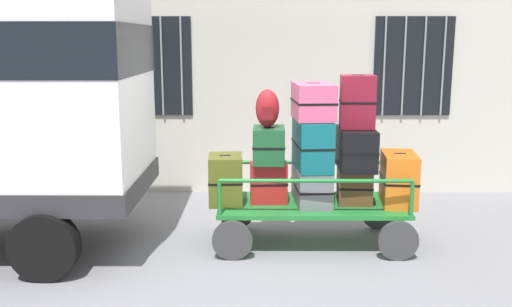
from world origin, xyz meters
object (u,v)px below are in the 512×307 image
Objects in this scene: suitcase_midright_top at (357,102)px; suitcase_center_middle at (312,144)px; suitcase_right_bottom at (399,179)px; suitcase_center_top at (313,101)px; suitcase_midright_middle at (356,148)px; backpack at (267,109)px; suitcase_midleft_bottom at (269,183)px; suitcase_midright_bottom at (354,185)px; suitcase_midleft_middle at (269,145)px; suitcase_center_bottom at (312,185)px; luggage_cart at (311,211)px; suitcase_left_bottom at (226,179)px.

suitcase_center_middle is at bearing -178.53° from suitcase_midright_top.
suitcase_right_bottom is at bearing -2.01° from suitcase_center_middle.
suitcase_midright_middle is (0.51, -0.01, -0.55)m from suitcase_center_top.
suitcase_midright_top is 1.40× the size of backpack.
suitcase_midleft_bottom is 1.02m from suitcase_midright_bottom.
suitcase_midleft_middle is 0.82× the size of suitcase_midright_top.
suitcase_center_middle is at bearing -90.00° from suitcase_center_bottom.
suitcase_midright_bottom is 0.45m from suitcase_midright_middle.
suitcase_midleft_bottom is 0.97× the size of suitcase_midleft_middle.
suitcase_center_bottom is (0.51, 0.01, -0.49)m from suitcase_midleft_middle.
suitcase_midright_bottom is at bearing 4.08° from luggage_cart.
suitcase_midright_top is (0.51, 0.01, 0.49)m from suitcase_center_middle.
suitcase_midleft_bottom is at bearing 175.94° from luggage_cart.
suitcase_left_bottom is at bearing 179.88° from luggage_cart.
suitcase_midright_top reaches higher than suitcase_midleft_middle.
suitcase_center_top is (0.00, 0.00, 1.00)m from suitcase_center_bottom.
suitcase_midleft_middle is at bearing 177.21° from luggage_cart.
suitcase_left_bottom is at bearing -178.37° from suitcase_center_bottom.
suitcase_right_bottom reaches higher than luggage_cart.
luggage_cart is at bearing -90.00° from suitcase_center_middle.
suitcase_center_top is at bearing 1.77° from suitcase_left_bottom.
suitcase_midleft_bottom is at bearing 179.87° from suitcase_midright_top.
suitcase_midright_middle is 0.62m from suitcase_right_bottom.
luggage_cart is at bearing 179.16° from suitcase_right_bottom.
suitcase_midright_middle is at bearing 176.04° from suitcase_right_bottom.
backpack is (-0.53, -0.04, 0.42)m from suitcase_center_middle.
suitcase_center_middle reaches higher than luggage_cart.
suitcase_center_middle is at bearing 179.96° from suitcase_midright_middle.
suitcase_center_middle is 0.68m from backpack.
suitcase_midleft_middle is 1.13× the size of suitcase_midright_bottom.
suitcase_midleft_middle is at bearing -179.28° from suitcase_center_bottom.
backpack reaches higher than suitcase_right_bottom.
luggage_cart is 5.20× the size of backpack.
luggage_cart is 1.34m from backpack.
luggage_cart is at bearing -176.19° from suitcase_midright_top.
suitcase_midleft_middle reaches higher than suitcase_left_bottom.
suitcase_midright_bottom is 0.64× the size of suitcase_right_bottom.
backpack is (-1.55, -0.00, 0.83)m from suitcase_right_bottom.
suitcase_midleft_middle is at bearing -179.35° from suitcase_midright_bottom.
suitcase_center_top is at bearing -0.29° from suitcase_midleft_bottom.
suitcase_midleft_middle is 0.44m from backpack.
suitcase_center_middle is (0.00, 0.02, 0.81)m from luggage_cart.
suitcase_left_bottom is 1.19× the size of suitcase_midleft_bottom.
suitcase_left_bottom reaches higher than suitcase_midleft_bottom.
backpack is (-0.02, -0.06, 0.89)m from suitcase_midleft_bottom.
suitcase_center_top is at bearing 0.99° from suitcase_midleft_middle.
luggage_cart is at bearing -175.92° from suitcase_midright_bottom.
backpack is (-1.04, -0.04, 0.47)m from suitcase_midright_middle.
suitcase_center_top is at bearing 177.27° from suitcase_right_bottom.
suitcase_right_bottom reaches higher than suitcase_midright_bottom.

